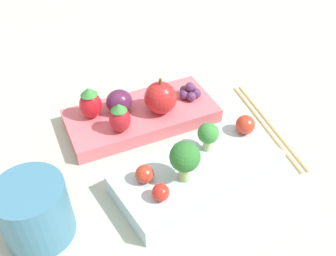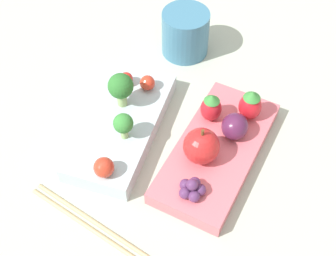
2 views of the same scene
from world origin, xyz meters
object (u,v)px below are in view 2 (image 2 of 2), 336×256
cherry_tomato_2 (126,79)px  drinking_cup (185,33)px  broccoli_floret_0 (123,124)px  apple (201,146)px  bento_box_fruit (217,151)px  plum (235,126)px  strawberry_0 (250,105)px  grape_cluster (192,189)px  strawberry_1 (211,107)px  chopsticks_pair (96,227)px  broccoli_floret_1 (121,87)px  cherry_tomato_1 (147,83)px  bento_box_savoury (121,127)px  cherry_tomato_0 (104,167)px

cherry_tomato_2 → drinking_cup: size_ratio=0.27×
broccoli_floret_0 → cherry_tomato_2: bearing=23.8°
broccoli_floret_0 → apple: 0.11m
bento_box_fruit → plum: plum is taller
strawberry_0 → drinking_cup: 0.19m
grape_cluster → strawberry_1: bearing=8.3°
strawberry_1 → chopsticks_pair: (-0.21, 0.08, -0.04)m
strawberry_1 → broccoli_floret_0: bearing=129.6°
broccoli_floret_0 → cherry_tomato_2: size_ratio=2.04×
bento_box_fruit → broccoli_floret_1: size_ratio=4.18×
bento_box_fruit → cherry_tomato_1: cherry_tomato_1 is taller
broccoli_floret_0 → strawberry_0: bearing=-54.8°
bento_box_savoury → broccoli_floret_1: broccoli_floret_1 is taller
strawberry_0 → chopsticks_pair: size_ratio=0.24×
strawberry_0 → drinking_cup: drinking_cup is taller
bento_box_savoury → cherry_tomato_2: bearing=18.3°
cherry_tomato_2 → chopsticks_pair: 0.23m
grape_cluster → cherry_tomato_1: bearing=40.8°
plum → apple: bearing=150.8°
strawberry_1 → drinking_cup: bearing=32.8°
cherry_tomato_2 → apple: size_ratio=0.36×
cherry_tomato_0 → cherry_tomato_1: size_ratio=1.19×
broccoli_floret_1 → apple: 0.15m
drinking_cup → broccoli_floret_0: bearing=178.9°
cherry_tomato_0 → apple: apple is taller
broccoli_floret_1 → strawberry_1: (0.03, -0.13, -0.02)m
bento_box_fruit → cherry_tomato_2: bearing=70.6°
strawberry_0 → bento_box_fruit: bearing=160.9°
cherry_tomato_1 → apple: apple is taller
broccoli_floret_0 → grape_cluster: bearing=-112.0°
apple → grape_cluster: 0.06m
drinking_cup → cherry_tomato_0: bearing=179.5°
chopsticks_pair → broccoli_floret_1: bearing=14.7°
broccoli_floret_1 → apple: bearing=-107.6°
bento_box_fruit → grape_cluster: grape_cluster is taller
apple → strawberry_1: (0.07, 0.01, -0.00)m
broccoli_floret_0 → cherry_tomato_1: bearing=4.4°
cherry_tomato_2 → bento_box_savoury: bearing=-161.7°
bento_box_fruit → chopsticks_pair: size_ratio=1.14×
bento_box_fruit → cherry_tomato_0: 0.16m
bento_box_savoury → strawberry_1: strawberry_1 is taller
bento_box_savoury → grape_cluster: grape_cluster is taller
drinking_cup → plum: bearing=-140.4°
chopsticks_pair → cherry_tomato_1: bearing=6.7°
cherry_tomato_0 → bento_box_savoury: bearing=12.8°
bento_box_savoury → strawberry_0: size_ratio=4.45×
cherry_tomato_1 → strawberry_1: bearing=-98.4°
apple → drinking_cup: bearing=25.7°
bento_box_savoury → cherry_tomato_0: size_ratio=8.24×
plum → grape_cluster: plum is taller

